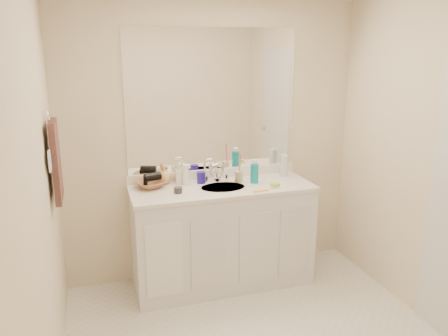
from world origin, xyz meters
TOP-DOWN VIEW (x-y plane):
  - wall_back at (0.00, 1.30)m, footprint 2.60×0.02m
  - wall_front at (0.00, -1.30)m, footprint 2.60×0.02m
  - wall_left at (-1.30, 0.00)m, footprint 0.02×2.60m
  - wall_right at (1.30, 0.00)m, footprint 0.02×2.60m
  - vanity_cabinet at (0.00, 1.02)m, footprint 1.50×0.55m
  - countertop at (0.00, 1.02)m, footprint 1.52×0.57m
  - backsplash at (0.00, 1.29)m, footprint 1.52×0.03m
  - sink_basin at (0.00, 1.00)m, footprint 0.37×0.37m
  - faucet at (0.00, 1.18)m, footprint 0.02×0.02m
  - mirror at (0.00, 1.29)m, footprint 1.48×0.01m
  - blue_mug at (-0.14, 1.17)m, footprint 0.10×0.10m
  - tan_cup at (0.17, 1.10)m, footprint 0.08×0.08m
  - toothbrush at (0.18, 1.10)m, footprint 0.01×0.04m
  - mouthwash_bottle at (0.29, 1.04)m, footprint 0.09×0.09m
  - clear_pump_bottle at (0.62, 1.16)m, footprint 0.09×0.09m
  - soap_dish at (0.40, 0.86)m, footprint 0.10×0.09m
  - green_soap at (0.40, 0.86)m, footprint 0.08×0.07m
  - orange_comb at (0.26, 0.81)m, footprint 0.13×0.05m
  - dark_jar at (-0.39, 0.96)m, footprint 0.07×0.07m
  - extra_white_bottle at (-0.28, 1.15)m, footprint 0.06×0.06m
  - soap_bottle_white at (-0.27, 1.25)m, footprint 0.08×0.08m
  - soap_bottle_cream at (-0.31, 1.22)m, footprint 0.08×0.09m
  - soap_bottle_yellow at (-0.45, 1.25)m, footprint 0.15×0.15m
  - wicker_basket at (-0.57, 1.17)m, footprint 0.31×0.31m
  - hair_dryer at (-0.55, 1.17)m, footprint 0.15×0.11m
  - towel_ring at (-1.27, 0.77)m, footprint 0.01×0.11m
  - hand_towel at (-1.25, 0.77)m, footprint 0.04×0.32m
  - switch_plate at (-1.27, 0.57)m, footprint 0.01×0.08m

SIDE VIEW (x-z plane):
  - vanity_cabinet at x=0.00m, z-range 0.00..0.85m
  - countertop at x=0.00m, z-range 0.85..0.88m
  - sink_basin at x=0.00m, z-range 0.86..0.88m
  - orange_comb at x=0.26m, z-range 0.88..0.89m
  - soap_dish at x=0.40m, z-range 0.88..0.89m
  - dark_jar at x=-0.39m, z-range 0.88..0.93m
  - green_soap at x=0.40m, z-range 0.89..0.92m
  - wicker_basket at x=-0.57m, z-range 0.88..0.94m
  - backsplash at x=0.00m, z-range 0.88..0.96m
  - tan_cup at x=0.17m, z-range 0.88..0.97m
  - blue_mug at x=-0.14m, z-range 0.88..0.98m
  - faucet at x=0.00m, z-range 0.88..0.99m
  - soap_bottle_yellow at x=-0.45m, z-range 0.88..1.04m
  - mouthwash_bottle at x=0.29m, z-range 0.88..1.04m
  - soap_bottle_white at x=-0.27m, z-range 0.88..1.05m
  - extra_white_bottle at x=-0.28m, z-range 0.88..1.06m
  - soap_bottle_cream at x=-0.31m, z-range 0.88..1.06m
  - hair_dryer at x=-0.55m, z-range 0.94..1.00m
  - clear_pump_bottle at x=0.62m, z-range 0.88..1.07m
  - toothbrush at x=0.18m, z-range 0.93..1.13m
  - wall_back at x=0.00m, z-range 0.00..2.40m
  - wall_front at x=0.00m, z-range 0.00..2.40m
  - wall_left at x=-1.30m, z-range 0.00..2.40m
  - wall_right at x=1.30m, z-range 0.00..2.40m
  - hand_towel at x=-1.25m, z-range 0.98..1.52m
  - switch_plate at x=-1.27m, z-range 1.24..1.36m
  - towel_ring at x=-1.27m, z-range 1.49..1.61m
  - mirror at x=0.00m, z-range 0.96..2.16m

